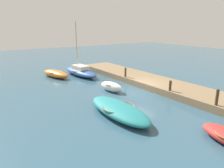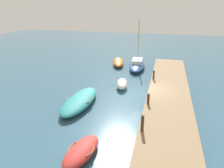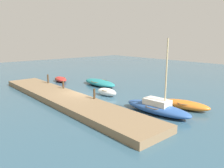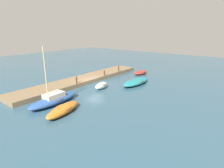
{
  "view_description": "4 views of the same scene",
  "coord_description": "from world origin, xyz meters",
  "px_view_note": "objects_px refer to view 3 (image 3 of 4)",
  "views": [
    {
      "loc": [
        -13.72,
        12.58,
        5.66
      ],
      "look_at": [
        1.49,
        2.08,
        0.52
      ],
      "focal_mm": 33.52,
      "sensor_mm": 36.0,
      "label": 1
    },
    {
      "loc": [
        -18.23,
        -1.55,
        8.04
      ],
      "look_at": [
        -0.74,
        2.97,
        1.04
      ],
      "focal_mm": 33.83,
      "sensor_mm": 36.0,
      "label": 2
    },
    {
      "loc": [
        19.02,
        -12.4,
        6.14
      ],
      "look_at": [
        0.21,
        3.93,
        0.95
      ],
      "focal_mm": 35.45,
      "sensor_mm": 36.0,
      "label": 3
    },
    {
      "loc": [
        18.82,
        18.15,
        7.66
      ],
      "look_at": [
        0.23,
        3.56,
        0.64
      ],
      "focal_mm": 29.35,
      "sensor_mm": 36.0,
      "label": 4
    }
  ],
  "objects_px": {
    "rowboat_red": "(61,79)",
    "rowboat_orange": "(184,105)",
    "mooring_post_mid_east": "(94,94)",
    "mooring_post_west": "(48,79)",
    "mooring_post_mid_west": "(63,85)",
    "motorboat_teal": "(100,83)",
    "sailboat_blue": "(157,107)",
    "dinghy_white": "(107,92)"
  },
  "relations": [
    {
      "from": "rowboat_red",
      "to": "rowboat_orange",
      "type": "bearing_deg",
      "value": 15.52
    },
    {
      "from": "motorboat_teal",
      "to": "mooring_post_mid_west",
      "type": "height_order",
      "value": "mooring_post_mid_west"
    },
    {
      "from": "rowboat_orange",
      "to": "mooring_post_west",
      "type": "distance_m",
      "value": 16.89
    },
    {
      "from": "dinghy_white",
      "to": "rowboat_orange",
      "type": "relative_size",
      "value": 0.58
    },
    {
      "from": "mooring_post_west",
      "to": "mooring_post_mid_west",
      "type": "height_order",
      "value": "mooring_post_west"
    },
    {
      "from": "sailboat_blue",
      "to": "rowboat_orange",
      "type": "xyz_separation_m",
      "value": [
        0.9,
        2.72,
        -0.11
      ]
    },
    {
      "from": "mooring_post_mid_west",
      "to": "sailboat_blue",
      "type": "bearing_deg",
      "value": 12.42
    },
    {
      "from": "rowboat_orange",
      "to": "mooring_post_west",
      "type": "height_order",
      "value": "mooring_post_west"
    },
    {
      "from": "dinghy_white",
      "to": "rowboat_red",
      "type": "bearing_deg",
      "value": 171.18
    },
    {
      "from": "motorboat_teal",
      "to": "rowboat_orange",
      "type": "xyz_separation_m",
      "value": [
        12.67,
        -0.39,
        0.0
      ]
    },
    {
      "from": "rowboat_orange",
      "to": "mooring_post_mid_east",
      "type": "distance_m",
      "value": 8.17
    },
    {
      "from": "rowboat_red",
      "to": "dinghy_white",
      "type": "bearing_deg",
      "value": 8.54
    },
    {
      "from": "motorboat_teal",
      "to": "rowboat_orange",
      "type": "distance_m",
      "value": 12.67
    },
    {
      "from": "dinghy_white",
      "to": "rowboat_orange",
      "type": "height_order",
      "value": "dinghy_white"
    },
    {
      "from": "rowboat_red",
      "to": "mooring_post_mid_east",
      "type": "bearing_deg",
      "value": -5.0
    },
    {
      "from": "dinghy_white",
      "to": "mooring_post_mid_east",
      "type": "height_order",
      "value": "mooring_post_mid_east"
    },
    {
      "from": "sailboat_blue",
      "to": "mooring_post_mid_east",
      "type": "distance_m",
      "value": 5.94
    },
    {
      "from": "sailboat_blue",
      "to": "dinghy_white",
      "type": "relative_size",
      "value": 2.36
    },
    {
      "from": "sailboat_blue",
      "to": "mooring_post_mid_west",
      "type": "xyz_separation_m",
      "value": [
        -11.24,
        -2.48,
        0.48
      ]
    },
    {
      "from": "rowboat_orange",
      "to": "mooring_post_mid_east",
      "type": "relative_size",
      "value": 4.71
    },
    {
      "from": "mooring_post_mid_west",
      "to": "rowboat_orange",
      "type": "bearing_deg",
      "value": 23.15
    },
    {
      "from": "dinghy_white",
      "to": "motorboat_teal",
      "type": "relative_size",
      "value": 0.45
    },
    {
      "from": "sailboat_blue",
      "to": "mooring_post_west",
      "type": "height_order",
      "value": "sailboat_blue"
    },
    {
      "from": "rowboat_orange",
      "to": "mooring_post_mid_west",
      "type": "height_order",
      "value": "mooring_post_mid_west"
    },
    {
      "from": "motorboat_teal",
      "to": "rowboat_orange",
      "type": "bearing_deg",
      "value": -0.66
    },
    {
      "from": "mooring_post_mid_east",
      "to": "motorboat_teal",
      "type": "bearing_deg",
      "value": 138.88
    },
    {
      "from": "motorboat_teal",
      "to": "mooring_post_west",
      "type": "xyz_separation_m",
      "value": [
        -3.38,
        -5.58,
        0.72
      ]
    },
    {
      "from": "rowboat_red",
      "to": "sailboat_blue",
      "type": "bearing_deg",
      "value": 7.07
    },
    {
      "from": "sailboat_blue",
      "to": "mooring_post_west",
      "type": "xyz_separation_m",
      "value": [
        -15.15,
        -2.48,
        0.61
      ]
    },
    {
      "from": "rowboat_red",
      "to": "motorboat_teal",
      "type": "height_order",
      "value": "motorboat_teal"
    },
    {
      "from": "dinghy_white",
      "to": "mooring_post_west",
      "type": "xyz_separation_m",
      "value": [
        -8.03,
        -2.97,
        0.69
      ]
    },
    {
      "from": "motorboat_teal",
      "to": "mooring_post_mid_east",
      "type": "distance_m",
      "value": 8.52
    },
    {
      "from": "rowboat_orange",
      "to": "mooring_post_west",
      "type": "bearing_deg",
      "value": -175.72
    },
    {
      "from": "motorboat_teal",
      "to": "mooring_post_west",
      "type": "relative_size",
      "value": 5.28
    },
    {
      "from": "mooring_post_west",
      "to": "mooring_post_mid_west",
      "type": "xyz_separation_m",
      "value": [
        3.91,
        0.0,
        -0.13
      ]
    },
    {
      "from": "rowboat_red",
      "to": "sailboat_blue",
      "type": "relative_size",
      "value": 0.53
    },
    {
      "from": "mooring_post_west",
      "to": "mooring_post_mid_east",
      "type": "bearing_deg",
      "value": 0.0
    },
    {
      "from": "motorboat_teal",
      "to": "mooring_post_mid_west",
      "type": "relative_size",
      "value": 6.86
    },
    {
      "from": "rowboat_red",
      "to": "mooring_post_west",
      "type": "height_order",
      "value": "mooring_post_west"
    },
    {
      "from": "rowboat_orange",
      "to": "sailboat_blue",
      "type": "bearing_deg",
      "value": -121.98
    },
    {
      "from": "sailboat_blue",
      "to": "mooring_post_mid_west",
      "type": "relative_size",
      "value": 7.33
    },
    {
      "from": "rowboat_red",
      "to": "mooring_post_mid_west",
      "type": "height_order",
      "value": "mooring_post_mid_west"
    }
  ]
}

